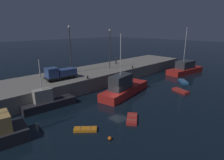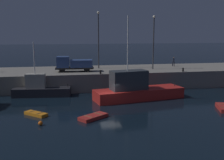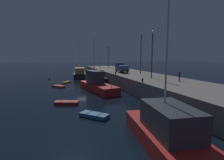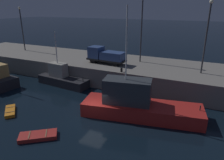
{
  "view_description": "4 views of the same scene",
  "coord_description": "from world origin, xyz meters",
  "px_view_note": "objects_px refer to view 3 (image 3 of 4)",
  "views": [
    {
      "loc": [
        -20.2,
        -18.93,
        11.78
      ],
      "look_at": [
        3.6,
        5.12,
        2.24
      ],
      "focal_mm": 29.97,
      "sensor_mm": 36.0,
      "label": 1
    },
    {
      "loc": [
        -5.63,
        -32.62,
        9.0
      ],
      "look_at": [
        0.97,
        4.38,
        2.32
      ],
      "focal_mm": 44.74,
      "sensor_mm": 36.0,
      "label": 2
    },
    {
      "loc": [
        37.95,
        -5.9,
        6.88
      ],
      "look_at": [
        1.68,
        6.18,
        1.66
      ],
      "focal_mm": 28.38,
      "sensor_mm": 36.0,
      "label": 3
    },
    {
      "loc": [
        9.6,
        -16.13,
        10.74
      ],
      "look_at": [
        -0.87,
        6.29,
        1.94
      ],
      "focal_mm": 33.51,
      "sensor_mm": 36.0,
      "label": 4
    }
  ],
  "objects_px": {
    "lamp_post_central": "(152,51)",
    "dockworker": "(179,75)",
    "fishing_trawler_red": "(80,74)",
    "utility_truck": "(122,68)",
    "fishing_boat_white": "(170,134)",
    "rowboat_blue_far": "(59,86)",
    "fishing_trawler_green": "(101,77)",
    "mooring_buoy_near": "(53,83)",
    "fishing_boat_blue": "(97,84)",
    "dinghy_red_small": "(67,103)",
    "lamp_post_east": "(141,51)",
    "rowboat_white_mid": "(67,82)",
    "bollard_west": "(116,73)",
    "dinghy_orange_near": "(94,115)",
    "lamp_post_west": "(108,55)",
    "mooring_buoy_mid": "(49,78)",
    "bollard_central": "(143,80)"
  },
  "relations": [
    {
      "from": "dinghy_orange_near",
      "to": "rowboat_blue_far",
      "type": "relative_size",
      "value": 1.0
    },
    {
      "from": "rowboat_blue_far",
      "to": "lamp_post_east",
      "type": "height_order",
      "value": "lamp_post_east"
    },
    {
      "from": "fishing_trawler_red",
      "to": "lamp_post_east",
      "type": "distance_m",
      "value": 23.53
    },
    {
      "from": "fishing_trawler_green",
      "to": "dinghy_red_small",
      "type": "height_order",
      "value": "fishing_trawler_green"
    },
    {
      "from": "fishing_trawler_red",
      "to": "dinghy_orange_near",
      "type": "relative_size",
      "value": 3.48
    },
    {
      "from": "lamp_post_west",
      "to": "lamp_post_central",
      "type": "height_order",
      "value": "lamp_post_central"
    },
    {
      "from": "dinghy_orange_near",
      "to": "rowboat_white_mid",
      "type": "relative_size",
      "value": 1.26
    },
    {
      "from": "lamp_post_central",
      "to": "bollard_central",
      "type": "xyz_separation_m",
      "value": [
        3.64,
        -3.8,
        -4.74
      ]
    },
    {
      "from": "fishing_boat_blue",
      "to": "fishing_boat_white",
      "type": "bearing_deg",
      "value": -0.85
    },
    {
      "from": "rowboat_white_mid",
      "to": "lamp_post_central",
      "type": "xyz_separation_m",
      "value": [
        17.76,
        14.2,
        7.58
      ]
    },
    {
      "from": "mooring_buoy_mid",
      "to": "utility_truck",
      "type": "distance_m",
      "value": 22.49
    },
    {
      "from": "mooring_buoy_mid",
      "to": "lamp_post_east",
      "type": "relative_size",
      "value": 0.06
    },
    {
      "from": "fishing_trawler_red",
      "to": "mooring_buoy_mid",
      "type": "xyz_separation_m",
      "value": [
        1.51,
        -9.14,
        -0.92
      ]
    },
    {
      "from": "fishing_boat_blue",
      "to": "rowboat_white_mid",
      "type": "relative_size",
      "value": 4.73
    },
    {
      "from": "lamp_post_central",
      "to": "rowboat_white_mid",
      "type": "bearing_deg",
      "value": -141.34
    },
    {
      "from": "rowboat_white_mid",
      "to": "fishing_boat_white",
      "type": "bearing_deg",
      "value": 7.33
    },
    {
      "from": "fishing_boat_white",
      "to": "bollard_central",
      "type": "xyz_separation_m",
      "value": [
        -14.97,
        5.73,
        1.76
      ]
    },
    {
      "from": "fishing_boat_white",
      "to": "rowboat_blue_far",
      "type": "bearing_deg",
      "value": -167.26
    },
    {
      "from": "fishing_trawler_red",
      "to": "bollard_west",
      "type": "distance_m",
      "value": 19.57
    },
    {
      "from": "rowboat_white_mid",
      "to": "bollard_west",
      "type": "xyz_separation_m",
      "value": [
        8.46,
        10.41,
        2.82
      ]
    },
    {
      "from": "mooring_buoy_mid",
      "to": "lamp_post_west",
      "type": "relative_size",
      "value": 0.07
    },
    {
      "from": "utility_truck",
      "to": "rowboat_white_mid",
      "type": "bearing_deg",
      "value": -109.15
    },
    {
      "from": "mooring_buoy_mid",
      "to": "dockworker",
      "type": "relative_size",
      "value": 0.31
    },
    {
      "from": "fishing_boat_blue",
      "to": "dinghy_orange_near",
      "type": "distance_m",
      "value": 15.8
    },
    {
      "from": "fishing_trawler_red",
      "to": "utility_truck",
      "type": "relative_size",
      "value": 1.94
    },
    {
      "from": "fishing_boat_blue",
      "to": "rowboat_blue_far",
      "type": "relative_size",
      "value": 3.74
    },
    {
      "from": "fishing_boat_white",
      "to": "dinghy_orange_near",
      "type": "distance_m",
      "value": 9.5
    },
    {
      "from": "utility_truck",
      "to": "bollard_west",
      "type": "bearing_deg",
      "value": -37.85
    },
    {
      "from": "lamp_post_central",
      "to": "dockworker",
      "type": "distance_m",
      "value": 6.67
    },
    {
      "from": "rowboat_blue_far",
      "to": "dinghy_orange_near",
      "type": "bearing_deg",
      "value": 8.44
    },
    {
      "from": "fishing_boat_white",
      "to": "lamp_post_west",
      "type": "distance_m",
      "value": 51.57
    },
    {
      "from": "dinghy_orange_near",
      "to": "utility_truck",
      "type": "xyz_separation_m",
      "value": [
        -23.01,
        12.35,
        3.69
      ]
    },
    {
      "from": "fishing_boat_blue",
      "to": "rowboat_white_mid",
      "type": "xyz_separation_m",
      "value": [
        -12.41,
        -5.04,
        -1.16
      ]
    },
    {
      "from": "dinghy_red_small",
      "to": "mooring_buoy_near",
      "type": "distance_m",
      "value": 20.51
    },
    {
      "from": "bollard_west",
      "to": "dinghy_orange_near",
      "type": "bearing_deg",
      "value": -26.06
    },
    {
      "from": "fishing_boat_blue",
      "to": "fishing_boat_white",
      "type": "distance_m",
      "value": 23.96
    },
    {
      "from": "fishing_trawler_red",
      "to": "utility_truck",
      "type": "distance_m",
      "value": 17.37
    },
    {
      "from": "lamp_post_west",
      "to": "lamp_post_central",
      "type": "relative_size",
      "value": 0.91
    },
    {
      "from": "mooring_buoy_mid",
      "to": "bollard_west",
      "type": "relative_size",
      "value": 0.95
    },
    {
      "from": "fishing_boat_white",
      "to": "rowboat_blue_far",
      "type": "distance_m",
      "value": 31.19
    },
    {
      "from": "dinghy_orange_near",
      "to": "bollard_west",
      "type": "bearing_deg",
      "value": 153.94
    },
    {
      "from": "fishing_trawler_green",
      "to": "mooring_buoy_near",
      "type": "bearing_deg",
      "value": -86.02
    },
    {
      "from": "rowboat_white_mid",
      "to": "lamp_post_central",
      "type": "relative_size",
      "value": 0.3
    },
    {
      "from": "lamp_post_west",
      "to": "dockworker",
      "type": "bearing_deg",
      "value": 1.93
    },
    {
      "from": "fishing_boat_white",
      "to": "mooring_buoy_near",
      "type": "bearing_deg",
      "value": -167.2
    },
    {
      "from": "fishing_trawler_red",
      "to": "dinghy_orange_near",
      "type": "distance_m",
      "value": 38.06
    },
    {
      "from": "fishing_trawler_green",
      "to": "utility_truck",
      "type": "xyz_separation_m",
      "value": [
        4.8,
        4.29,
        2.91
      ]
    },
    {
      "from": "dinghy_orange_near",
      "to": "mooring_buoy_mid",
      "type": "distance_m",
      "value": 36.75
    },
    {
      "from": "rowboat_blue_far",
      "to": "dockworker",
      "type": "relative_size",
      "value": 1.97
    },
    {
      "from": "fishing_boat_blue",
      "to": "dinghy_red_small",
      "type": "height_order",
      "value": "fishing_boat_blue"
    }
  ]
}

